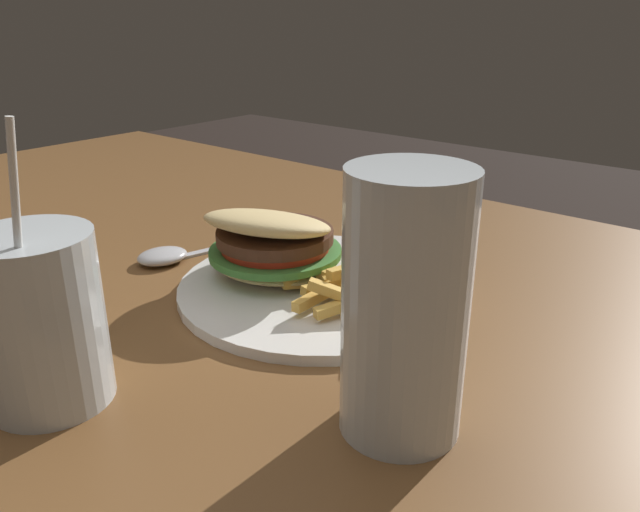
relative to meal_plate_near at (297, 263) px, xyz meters
The scene contains 5 objects.
dining_table 0.18m from the meal_plate_near, 64.33° to the left, with size 1.57×1.08×0.70m.
meal_plate_near is the anchor object (origin of this frame).
beer_glass 0.24m from the meal_plate_near, 148.64° to the left, with size 0.08×0.08×0.18m.
juice_glass 0.26m from the meal_plate_near, 87.98° to the left, with size 0.09×0.09×0.21m.
spoon 0.16m from the meal_plate_near, 13.60° to the left, with size 0.07×0.18×0.02m.
Camera 1 is at (-0.45, 0.29, 0.97)m, focal length 35.00 mm.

